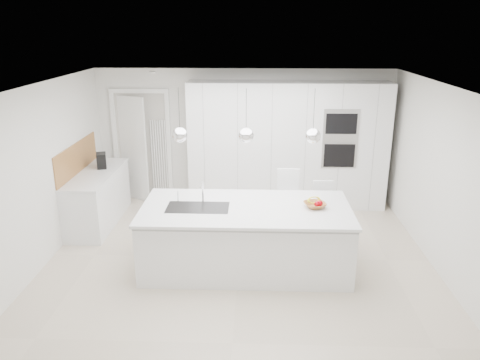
{
  "coord_description": "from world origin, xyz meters",
  "views": [
    {
      "loc": [
        0.23,
        -6.15,
        3.24
      ],
      "look_at": [
        0.0,
        0.3,
        1.1
      ],
      "focal_mm": 35.0,
      "sensor_mm": 36.0,
      "label": 1
    }
  ],
  "objects_px": {
    "island_base": "(246,240)",
    "espresso_machine": "(101,161)",
    "bar_stool_left": "(288,206)",
    "bar_stool_right": "(322,214)",
    "fruit_bowl": "(315,205)"
  },
  "relations": [
    {
      "from": "island_base",
      "to": "bar_stool_right",
      "type": "xyz_separation_m",
      "value": [
        1.16,
        0.83,
        0.06
      ]
    },
    {
      "from": "island_base",
      "to": "espresso_machine",
      "type": "xyz_separation_m",
      "value": [
        -2.53,
        1.79,
        0.6
      ]
    },
    {
      "from": "espresso_machine",
      "to": "bar_stool_left",
      "type": "height_order",
      "value": "espresso_machine"
    },
    {
      "from": "island_base",
      "to": "bar_stool_left",
      "type": "relative_size",
      "value": 2.53
    },
    {
      "from": "fruit_bowl",
      "to": "espresso_machine",
      "type": "bearing_deg",
      "value": 153.43
    },
    {
      "from": "espresso_machine",
      "to": "bar_stool_left",
      "type": "distance_m",
      "value": 3.3
    },
    {
      "from": "fruit_bowl",
      "to": "espresso_machine",
      "type": "relative_size",
      "value": 1.12
    },
    {
      "from": "island_base",
      "to": "fruit_bowl",
      "type": "distance_m",
      "value": 1.06
    },
    {
      "from": "island_base",
      "to": "fruit_bowl",
      "type": "relative_size",
      "value": 9.68
    },
    {
      "from": "island_base",
      "to": "espresso_machine",
      "type": "distance_m",
      "value": 3.16
    },
    {
      "from": "fruit_bowl",
      "to": "espresso_machine",
      "type": "distance_m",
      "value": 3.87
    },
    {
      "from": "espresso_machine",
      "to": "bar_stool_right",
      "type": "relative_size",
      "value": 0.26
    },
    {
      "from": "fruit_bowl",
      "to": "bar_stool_right",
      "type": "bearing_deg",
      "value": 73.56
    },
    {
      "from": "bar_stool_left",
      "to": "bar_stool_right",
      "type": "distance_m",
      "value": 0.55
    },
    {
      "from": "fruit_bowl",
      "to": "bar_stool_right",
      "type": "distance_m",
      "value": 0.92
    }
  ]
}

